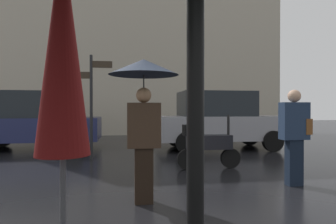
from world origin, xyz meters
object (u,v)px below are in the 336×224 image
at_px(parked_car_left, 219,120).
at_px(parked_scooter, 207,144).
at_px(pedestrian_with_umbrella, 144,90).
at_px(folded_patio_umbrella_near, 63,59).
at_px(street_signpost, 91,96).
at_px(parked_car_right, 33,121).
at_px(pedestrian_with_bag, 295,131).

bearing_deg(parked_car_left, parked_scooter, 69.35).
bearing_deg(parked_scooter, pedestrian_with_umbrella, -135.70).
distance_m(folded_patio_umbrella_near, pedestrian_with_umbrella, 2.42).
xyz_separation_m(parked_scooter, street_signpost, (-2.74, 1.67, 1.16)).
height_order(parked_car_right, street_signpost, street_signpost).
relative_size(parked_car_left, parked_car_right, 1.02).
height_order(parked_scooter, parked_car_left, parked_car_left).
bearing_deg(parked_car_left, street_signpost, 22.05).
bearing_deg(pedestrian_with_bag, pedestrian_with_umbrella, 167.82).
xyz_separation_m(pedestrian_with_umbrella, street_signpost, (-1.15, 3.83, 0.08)).
height_order(parked_scooter, street_signpost, street_signpost).
bearing_deg(street_signpost, parked_car_left, 18.98).
distance_m(folded_patio_umbrella_near, pedestrian_with_bag, 4.51).
distance_m(pedestrian_with_umbrella, parked_car_right, 7.01).
relative_size(parked_car_right, street_signpost, 1.50).
distance_m(folded_patio_umbrella_near, parked_car_right, 8.91).
bearing_deg(street_signpost, parked_scooter, -31.34).
bearing_deg(parked_scooter, street_signpost, 139.25).
xyz_separation_m(folded_patio_umbrella_near, street_signpost, (-0.49, 6.16, 0.05)).
bearing_deg(pedestrian_with_bag, street_signpost, 116.10).
bearing_deg(pedestrian_with_bag, parked_car_left, 63.70).
bearing_deg(street_signpost, pedestrian_with_bag, -40.12).
relative_size(folded_patio_umbrella_near, street_signpost, 0.87).
relative_size(folded_patio_umbrella_near, parked_car_right, 0.58).
relative_size(folded_patio_umbrella_near, parked_car_left, 0.57).
bearing_deg(street_signpost, folded_patio_umbrella_near, -85.43).
relative_size(parked_scooter, parked_car_left, 0.34).
height_order(folded_patio_umbrella_near, parked_car_left, folded_patio_umbrella_near).
relative_size(pedestrian_with_bag, street_signpost, 0.61).
xyz_separation_m(parked_car_right, street_signpost, (2.17, -2.31, 0.74)).
bearing_deg(folded_patio_umbrella_near, street_signpost, 94.57).
distance_m(pedestrian_with_bag, parked_scooter, 2.01).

